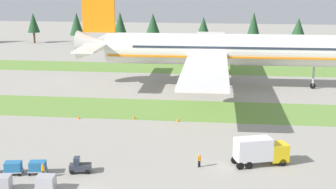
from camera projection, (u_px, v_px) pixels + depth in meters
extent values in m
cube|color=olive|center=(140.00, 109.00, 88.24)|extent=(320.00, 13.92, 0.01)
cube|color=olive|center=(167.00, 68.00, 126.67)|extent=(320.00, 13.92, 0.01)
cylinder|color=silver|center=(222.00, 49.00, 103.89)|extent=(49.37, 7.54, 6.60)
cone|color=silver|center=(97.00, 45.00, 106.41)|extent=(8.53, 6.43, 6.27)
cube|color=orange|center=(222.00, 55.00, 104.16)|extent=(48.18, 7.65, 0.36)
cube|color=#283342|center=(237.00, 46.00, 103.40)|extent=(43.37, 7.49, 0.44)
cube|color=silver|center=(210.00, 40.00, 123.50)|extent=(8.44, 33.18, 0.59)
cylinder|color=#A3A3A8|center=(214.00, 52.00, 119.11)|extent=(4.87, 3.72, 3.63)
cube|color=silver|center=(205.00, 70.00, 85.18)|extent=(8.44, 33.18, 0.59)
cylinder|color=#A3A3A8|center=(212.00, 76.00, 90.37)|extent=(4.87, 3.72, 3.63)
cube|color=silver|center=(108.00, 38.00, 113.96)|extent=(4.60, 12.10, 0.42)
cube|color=silver|center=(90.00, 48.00, 98.52)|extent=(4.60, 12.10, 0.42)
cube|color=orange|center=(98.00, 6.00, 104.37)|extent=(7.04, 0.85, 11.22)
cylinder|color=#A3A3A8|center=(314.00, 71.00, 103.01)|extent=(0.44, 0.44, 6.49)
cylinder|color=black|center=(313.00, 86.00, 103.78)|extent=(1.21, 0.44, 1.20)
cylinder|color=#A3A3A8|center=(203.00, 65.00, 109.08)|extent=(0.44, 0.44, 6.24)
cylinder|color=black|center=(203.00, 79.00, 109.82)|extent=(1.71, 0.63, 1.70)
cylinder|color=#A3A3A8|center=(202.00, 72.00, 101.42)|extent=(0.44, 0.44, 6.24)
cylinder|color=black|center=(202.00, 86.00, 102.16)|extent=(1.71, 0.63, 1.70)
cube|color=#2D333D|center=(80.00, 167.00, 59.60)|extent=(2.79, 1.75, 0.77)
cube|color=#283342|center=(77.00, 161.00, 59.38)|extent=(0.89, 1.20, 0.90)
cylinder|color=black|center=(88.00, 168.00, 60.28)|extent=(0.63, 0.31, 0.60)
cylinder|color=black|center=(88.00, 172.00, 59.21)|extent=(0.63, 0.31, 0.60)
cylinder|color=black|center=(73.00, 169.00, 60.17)|extent=(0.63, 0.31, 0.60)
cylinder|color=black|center=(72.00, 172.00, 59.10)|extent=(0.63, 0.31, 0.60)
cube|color=#A3A3A8|center=(38.00, 170.00, 59.35)|extent=(2.44, 1.87, 0.10)
cube|color=#23669E|center=(38.00, 166.00, 59.21)|extent=(2.14, 1.65, 1.10)
cylinder|color=black|center=(46.00, 170.00, 60.12)|extent=(0.42, 0.19, 0.40)
cylinder|color=black|center=(44.00, 174.00, 58.78)|extent=(0.42, 0.19, 0.40)
cylinder|color=black|center=(32.00, 170.00, 60.02)|extent=(0.42, 0.19, 0.40)
cylinder|color=black|center=(30.00, 174.00, 58.68)|extent=(0.42, 0.19, 0.40)
cube|color=#A3A3A8|center=(13.00, 171.00, 59.18)|extent=(2.44, 1.87, 0.10)
cube|color=#23669E|center=(13.00, 166.00, 59.04)|extent=(2.14, 1.65, 1.10)
cylinder|color=black|center=(22.00, 170.00, 59.94)|extent=(0.42, 0.19, 0.40)
cylinder|color=black|center=(19.00, 175.00, 58.61)|extent=(0.42, 0.19, 0.40)
cylinder|color=black|center=(8.00, 171.00, 59.84)|extent=(0.42, 0.19, 0.40)
cylinder|color=black|center=(5.00, 175.00, 58.50)|extent=(0.42, 0.19, 0.40)
cube|color=yellow|center=(278.00, 152.00, 62.31)|extent=(2.82, 2.88, 2.20)
cube|color=#283342|center=(286.00, 148.00, 62.42)|extent=(0.74, 1.99, 0.97)
cube|color=silver|center=(253.00, 149.00, 61.51)|extent=(5.00, 3.62, 2.80)
cylinder|color=black|center=(276.00, 157.00, 63.57)|extent=(1.01, 0.59, 0.96)
cylinder|color=black|center=(282.00, 162.00, 61.67)|extent=(1.01, 0.59, 0.96)
cylinder|color=black|center=(243.00, 159.00, 62.68)|extent=(1.01, 0.59, 0.96)
cylinder|color=black|center=(249.00, 165.00, 60.78)|extent=(1.01, 0.59, 0.96)
cylinder|color=black|center=(235.00, 160.00, 62.46)|extent=(1.01, 0.59, 0.96)
cylinder|color=black|center=(240.00, 166.00, 60.56)|extent=(1.01, 0.59, 0.96)
cylinder|color=black|center=(44.00, 174.00, 58.12)|extent=(0.18, 0.18, 0.85)
cylinder|color=black|center=(43.00, 174.00, 58.26)|extent=(0.18, 0.18, 0.85)
cylinder|color=orange|center=(43.00, 168.00, 58.02)|extent=(0.36, 0.36, 0.62)
sphere|color=tan|center=(43.00, 165.00, 57.91)|extent=(0.24, 0.24, 0.24)
cylinder|color=orange|center=(44.00, 169.00, 57.88)|extent=(0.10, 0.10, 0.58)
cylinder|color=orange|center=(42.00, 168.00, 58.17)|extent=(0.10, 0.10, 0.58)
cylinder|color=black|center=(199.00, 164.00, 61.33)|extent=(0.18, 0.18, 0.85)
cylinder|color=black|center=(200.00, 163.00, 61.47)|extent=(0.18, 0.18, 0.85)
cylinder|color=orange|center=(199.00, 158.00, 61.23)|extent=(0.36, 0.36, 0.62)
sphere|color=tan|center=(199.00, 155.00, 61.12)|extent=(0.24, 0.24, 0.24)
cylinder|color=orange|center=(198.00, 159.00, 61.08)|extent=(0.10, 0.10, 0.58)
cylinder|color=orange|center=(201.00, 158.00, 61.39)|extent=(0.10, 0.10, 0.58)
cube|color=#A3A3A8|center=(46.00, 183.00, 54.62)|extent=(2.07, 1.69, 1.73)
cube|color=#A3A3A8|center=(2.00, 183.00, 54.54)|extent=(2.20, 1.86, 1.74)
cone|color=orange|center=(134.00, 117.00, 82.01)|extent=(0.44, 0.44, 0.63)
cone|color=orange|center=(79.00, 117.00, 82.02)|extent=(0.44, 0.44, 0.49)
cone|color=orange|center=(178.00, 120.00, 80.45)|extent=(0.44, 0.44, 0.63)
cylinder|color=#4C3823|center=(34.00, 38.00, 173.57)|extent=(0.70, 0.70, 3.79)
cone|color=#1E4223|center=(33.00, 22.00, 172.32)|extent=(4.26, 4.26, 6.84)
cylinder|color=#4C3823|center=(77.00, 39.00, 171.70)|extent=(0.70, 0.70, 3.01)
cone|color=#1E4223|center=(77.00, 24.00, 170.42)|extent=(4.92, 4.92, 7.83)
cylinder|color=#4C3823|center=(120.00, 41.00, 169.10)|extent=(0.70, 0.70, 2.64)
cone|color=#1E4223|center=(120.00, 24.00, 167.76)|extent=(5.16, 5.16, 8.67)
cylinder|color=#4C3823|center=(153.00, 41.00, 164.77)|extent=(0.70, 0.70, 3.54)
cone|color=#1E4223|center=(153.00, 25.00, 163.45)|extent=(5.17, 5.17, 7.59)
cylinder|color=#4C3823|center=(203.00, 42.00, 163.44)|extent=(0.70, 0.70, 3.29)
cone|color=#1E4223|center=(203.00, 27.00, 162.26)|extent=(4.78, 4.78, 6.71)
cylinder|color=#4C3823|center=(253.00, 41.00, 164.66)|extent=(0.70, 0.70, 3.63)
cone|color=#1E4223|center=(254.00, 24.00, 163.29)|extent=(4.29, 4.29, 7.97)
cylinder|color=#4C3823|center=(297.00, 44.00, 161.59)|extent=(0.70, 0.70, 2.55)
cone|color=#1E4223|center=(298.00, 29.00, 160.42)|extent=(5.61, 5.61, 7.34)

